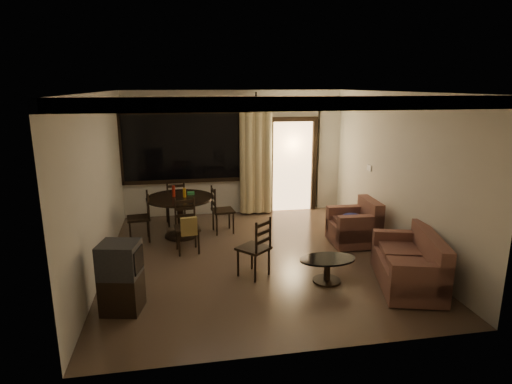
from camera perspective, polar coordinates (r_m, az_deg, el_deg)
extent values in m
plane|color=#7F6651|center=(7.50, 0.01, -8.73)|extent=(5.50, 5.50, 0.00)
plane|color=beige|center=(9.74, -2.87, 5.19)|extent=(5.00, 0.00, 5.00)
plane|color=beige|center=(4.49, 6.26, -5.62)|extent=(5.00, 0.00, 5.00)
plane|color=beige|center=(7.08, -20.33, 0.91)|extent=(0.00, 5.50, 5.50)
plane|color=beige|center=(7.90, 18.18, 2.38)|extent=(0.00, 5.50, 5.50)
plane|color=white|center=(6.91, 0.01, 13.21)|extent=(5.50, 5.50, 0.00)
cube|color=black|center=(9.61, -9.41, 5.95)|extent=(2.70, 0.04, 1.45)
cylinder|color=black|center=(9.45, -8.98, 10.73)|extent=(3.20, 0.03, 0.03)
cube|color=#FFC684|center=(10.02, 4.88, 3.37)|extent=(0.91, 0.03, 2.08)
cube|color=white|center=(8.83, 14.86, 3.14)|extent=(0.02, 0.18, 0.12)
cylinder|color=black|center=(6.91, 0.01, 12.71)|extent=(0.03, 0.03, 0.12)
cylinder|color=black|center=(6.91, 0.01, 11.96)|extent=(0.16, 0.16, 0.08)
cylinder|color=black|center=(8.40, -10.12, -0.79)|extent=(1.29, 1.29, 0.04)
cylinder|color=black|center=(8.50, -10.01, -3.30)|extent=(0.13, 0.13, 0.75)
cylinder|color=black|center=(8.62, -9.90, -5.71)|extent=(0.64, 0.64, 0.03)
cylinder|color=maroon|center=(8.40, -10.93, 0.10)|extent=(0.06, 0.06, 0.22)
cylinder|color=#B67D13|center=(8.33, -9.52, -0.10)|extent=(0.06, 0.06, 0.18)
cube|color=#26803F|center=(8.54, -8.68, -0.16)|extent=(0.14, 0.10, 0.05)
cube|color=black|center=(8.42, -15.39, -3.38)|extent=(0.47, 0.47, 0.04)
cube|color=black|center=(8.63, -4.42, -2.49)|extent=(0.47, 0.47, 0.04)
cube|color=black|center=(7.68, -9.17, -4.74)|extent=(0.47, 0.47, 0.04)
cube|color=#9F8C44|center=(7.44, -8.94, -4.56)|extent=(0.29, 0.11, 0.32)
cube|color=black|center=(9.25, -10.69, -1.56)|extent=(0.47, 0.47, 0.04)
cube|color=black|center=(6.04, -17.41, -12.72)|extent=(0.57, 0.54, 0.50)
cube|color=black|center=(5.84, -17.75, -8.57)|extent=(0.57, 0.54, 0.45)
cube|color=black|center=(5.77, -15.38, -8.70)|extent=(0.09, 0.35, 0.30)
cube|color=#482321|center=(6.83, 19.46, -10.08)|extent=(1.16, 1.65, 0.37)
cube|color=#482321|center=(6.80, 22.17, -7.64)|extent=(0.58, 1.49, 0.61)
cube|color=#482321|center=(6.17, 21.06, -10.97)|extent=(0.81, 0.37, 0.47)
cube|color=#482321|center=(7.36, 18.38, -6.66)|extent=(0.81, 0.37, 0.47)
cube|color=#482321|center=(6.74, 19.22, -8.42)|extent=(0.89, 1.41, 0.11)
cube|color=#482321|center=(8.25, 12.81, -5.34)|extent=(0.85, 0.85, 0.39)
cube|color=#482321|center=(8.26, 14.97, -3.10)|extent=(0.22, 0.83, 0.63)
cube|color=#482321|center=(7.90, 13.72, -4.78)|extent=(0.83, 0.20, 0.48)
cube|color=#482321|center=(8.47, 12.11, -3.40)|extent=(0.83, 0.20, 0.48)
cube|color=#482321|center=(8.16, 12.58, -3.89)|extent=(0.60, 0.65, 0.12)
ellipsoid|color=navy|center=(8.13, 12.62, -3.17)|extent=(0.35, 0.29, 0.10)
ellipsoid|color=black|center=(6.59, 9.52, -8.82)|extent=(0.86, 0.52, 0.03)
cylinder|color=black|center=(6.66, 9.46, -10.26)|extent=(0.10, 0.10, 0.34)
cylinder|color=black|center=(6.73, 9.40, -11.56)|extent=(0.42, 0.42, 0.03)
cube|color=black|center=(6.67, -0.33, -7.51)|extent=(0.60, 0.60, 0.04)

